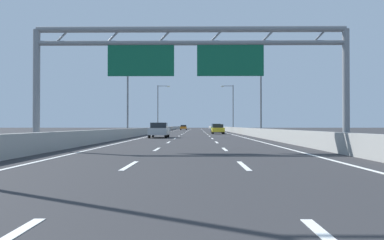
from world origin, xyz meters
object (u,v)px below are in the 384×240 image
(streetlamp_right_far, at_px, (232,105))
(green_car, at_px, (216,128))
(orange_car, at_px, (184,127))
(silver_car, at_px, (159,130))
(streetlamp_left_far, at_px, (159,105))
(streetlamp_right_mid, at_px, (259,90))
(sign_gantry, at_px, (189,56))
(yellow_car, at_px, (218,129))
(streetlamp_left_mid, at_px, (130,90))

(streetlamp_right_far, height_order, green_car, streetlamp_right_far)
(streetlamp_right_far, distance_m, orange_car, 33.90)
(orange_car, relative_size, silver_car, 0.96)
(orange_car, bearing_deg, streetlamp_left_far, -97.18)
(streetlamp_right_far, height_order, silver_car, streetlamp_right_far)
(streetlamp_right_mid, bearing_deg, streetlamp_left_far, 111.94)
(sign_gantry, height_order, streetlamp_right_far, streetlamp_right_far)
(streetlamp_right_far, relative_size, orange_car, 2.15)
(yellow_car, bearing_deg, streetlamp_left_mid, -127.79)
(streetlamp_left_mid, xyz_separation_m, streetlamp_left_far, (0.00, 37.08, 0.00))
(green_car, relative_size, silver_car, 0.96)
(green_car, xyz_separation_m, silver_car, (-7.36, -33.03, -0.01))
(yellow_car, bearing_deg, green_car, 88.50)
(sign_gantry, distance_m, green_car, 54.84)
(sign_gantry, xyz_separation_m, silver_car, (-3.51, 21.52, -4.03))
(streetlamp_right_mid, bearing_deg, streetlamp_right_far, 90.00)
(streetlamp_right_mid, xyz_separation_m, green_car, (-3.67, 27.75, -4.61))
(streetlamp_right_far, xyz_separation_m, silver_car, (-11.03, -42.35, -4.62))
(green_car, relative_size, yellow_car, 0.99)
(orange_car, height_order, yellow_car, yellow_car)
(streetlamp_right_mid, height_order, orange_car, streetlamp_right_mid)
(green_car, bearing_deg, orange_car, 100.03)
(sign_gantry, distance_m, silver_car, 22.18)
(sign_gantry, relative_size, streetlamp_left_mid, 1.71)
(streetlamp_left_far, height_order, orange_car, streetlamp_left_far)
(streetlamp_left_mid, distance_m, streetlamp_left_far, 37.08)
(sign_gantry, distance_m, yellow_car, 41.21)
(silver_car, bearing_deg, orange_car, 89.92)
(green_car, height_order, yellow_car, green_car)
(green_car, height_order, silver_car, green_car)
(sign_gantry, height_order, silver_car, sign_gantry)
(streetlamp_left_mid, relative_size, streetlamp_right_far, 1.00)
(streetlamp_right_mid, bearing_deg, silver_car, -154.43)
(streetlamp_left_mid, height_order, silver_car, streetlamp_left_mid)
(streetlamp_right_far, bearing_deg, green_car, -111.49)
(streetlamp_left_mid, height_order, green_car, streetlamp_left_mid)
(streetlamp_left_mid, xyz_separation_m, orange_car, (4.00, 68.82, -4.68))
(streetlamp_left_mid, bearing_deg, green_car, 67.92)
(streetlamp_left_mid, height_order, streetlamp_right_far, same)
(green_car, bearing_deg, streetlamp_right_mid, -82.47)
(streetlamp_left_far, height_order, yellow_car, streetlamp_left_far)
(sign_gantry, distance_m, streetlamp_right_mid, 27.84)
(streetlamp_right_far, bearing_deg, silver_car, -104.60)
(sign_gantry, relative_size, green_car, 3.67)
(orange_car, distance_m, silver_car, 74.10)
(orange_car, bearing_deg, streetlamp_right_mid, -80.97)
(orange_car, bearing_deg, sign_gantry, -87.96)
(silver_car, bearing_deg, streetlamp_left_mid, 126.44)
(sign_gantry, height_order, streetlamp_right_mid, streetlamp_right_mid)
(streetlamp_right_far, relative_size, yellow_car, 2.13)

